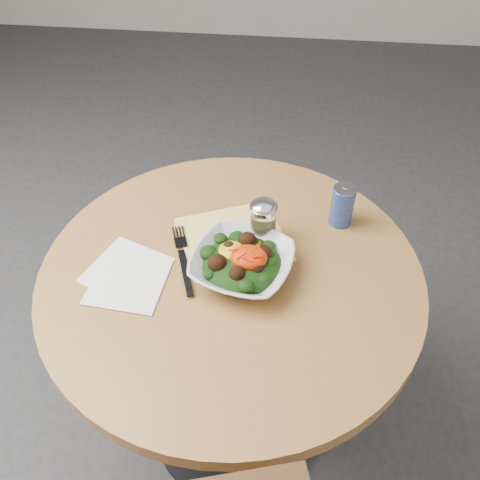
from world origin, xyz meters
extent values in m
plane|color=#2D2D2F|center=(0.00, 0.00, 0.00)|extent=(6.00, 6.00, 0.00)
cylinder|color=black|center=(0.00, 0.00, 0.01)|extent=(0.52, 0.52, 0.03)
cylinder|color=black|center=(0.00, 0.00, 0.35)|extent=(0.10, 0.10, 0.71)
cylinder|color=#B37640|center=(0.00, 0.00, 0.73)|extent=(0.90, 0.90, 0.04)
cube|color=yellow|center=(-0.01, 0.11, 0.75)|extent=(0.32, 0.31, 0.00)
cube|color=white|center=(-0.24, -0.02, 0.75)|extent=(0.21, 0.21, 0.00)
cube|color=white|center=(-0.23, -0.06, 0.75)|extent=(0.18, 0.18, 0.00)
imported|color=silver|center=(0.03, 0.00, 0.78)|extent=(0.28, 0.28, 0.06)
ellipsoid|color=black|center=(0.03, 0.00, 0.78)|extent=(0.19, 0.19, 0.07)
ellipsoid|color=gold|center=(0.00, 0.01, 0.81)|extent=(0.06, 0.06, 0.02)
ellipsoid|color=red|center=(0.04, -0.01, 0.81)|extent=(0.08, 0.07, 0.04)
cube|color=black|center=(-0.10, -0.02, 0.76)|extent=(0.06, 0.14, 0.00)
cube|color=black|center=(-0.14, 0.09, 0.76)|extent=(0.05, 0.08, 0.00)
cylinder|color=silver|center=(0.07, 0.11, 0.80)|extent=(0.06, 0.06, 0.10)
cylinder|color=olive|center=(0.07, 0.11, 0.78)|extent=(0.05, 0.05, 0.05)
cylinder|color=silver|center=(0.07, 0.11, 0.85)|extent=(0.07, 0.07, 0.01)
ellipsoid|color=silver|center=(0.07, 0.11, 0.86)|extent=(0.06, 0.06, 0.03)
cylinder|color=navy|center=(0.26, 0.20, 0.80)|extent=(0.06, 0.06, 0.11)
cylinder|color=silver|center=(0.26, 0.20, 0.86)|extent=(0.05, 0.05, 0.00)
cube|color=silver|center=(0.26, 0.21, 0.86)|extent=(0.02, 0.02, 0.00)
camera|label=1|loc=(0.11, -0.83, 1.68)|focal=40.00mm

